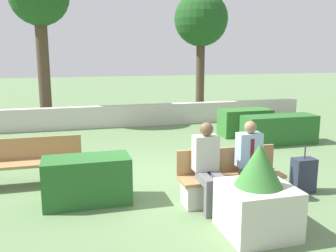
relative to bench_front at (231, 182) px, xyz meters
name	(u,v)px	position (x,y,z in m)	size (l,w,h in m)	color
ground_plane	(163,178)	(-0.78, 1.33, -0.31)	(60.00, 60.00, 0.00)	#607F51
perimeter_wall	(123,116)	(-0.78, 6.54, 0.03)	(12.46, 0.30, 0.68)	beige
bench_front	(231,182)	(0.00, 0.00, 0.00)	(1.69, 0.48, 0.83)	#A37A4C
bench_left_side	(23,168)	(-3.28, 1.62, 0.02)	(2.06, 0.49, 0.83)	#A37A4C
person_seated_man	(252,159)	(0.29, -0.14, 0.39)	(0.38, 0.64, 1.29)	slate
person_seated_woman	(208,162)	(-0.44, -0.14, 0.40)	(0.38, 0.64, 1.31)	slate
hedge_block_near_left	(245,122)	(2.40, 4.31, 0.07)	(1.44, 0.68, 0.75)	#33702D
hedge_block_near_right	(279,130)	(2.81, 3.19, 0.06)	(1.93, 0.66, 0.74)	#286028
hedge_block_mid_left	(87,180)	(-2.22, 0.51, 0.06)	(1.34, 0.63, 0.74)	#286028
planter_corner_left	(258,197)	(-0.13, -1.09, 0.20)	(0.88, 0.88, 1.22)	beige
suitcase	(303,175)	(1.35, 0.04, -0.02)	(0.37, 0.25, 0.79)	#282D42
tree_leftmost	(39,1)	(-3.14, 7.47, 3.57)	(1.84, 1.84, 4.98)	#473828
tree_center_left	(201,21)	(2.02, 7.06, 3.04)	(1.81, 1.81, 4.33)	#473828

